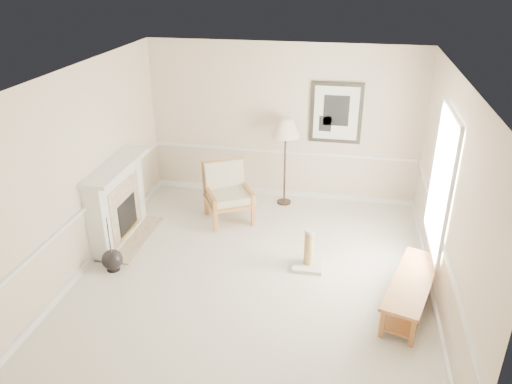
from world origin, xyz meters
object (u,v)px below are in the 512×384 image
Objects in this scene: floor_lamp at (286,130)px; bench at (411,289)px; floor_vase at (112,260)px; armchair at (227,189)px; scratching_post at (309,255)px.

floor_lamp reaches higher than bench.
bench is at bearing -1.32° from floor_vase.
armchair is (1.27, 1.94, 0.38)m from floor_vase.
scratching_post is at bearing -72.45° from floor_lamp.
floor_vase is at bearing -152.43° from armchair.
armchair is 1.48m from floor_lamp.
armchair is 2.07m from scratching_post.
scratching_post is at bearing 152.50° from bench.
floor_vase is at bearing -167.45° from scratching_post.
scratching_post is (0.65, -2.06, -1.24)m from floor_lamp.
floor_lamp is at bearing 107.55° from scratching_post.
floor_vase is at bearing -128.90° from floor_lamp.
floor_vase is 2.90m from scratching_post.
floor_lamp is at bearing 51.10° from floor_vase.
scratching_post is (2.83, 0.63, 0.03)m from floor_vase.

